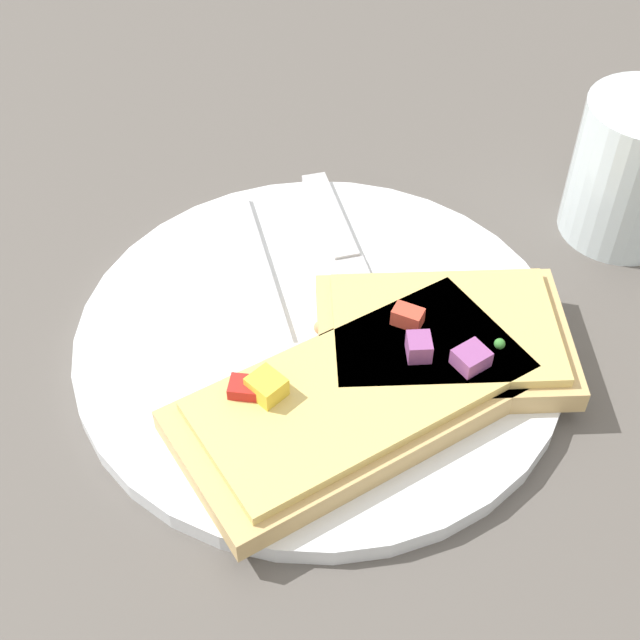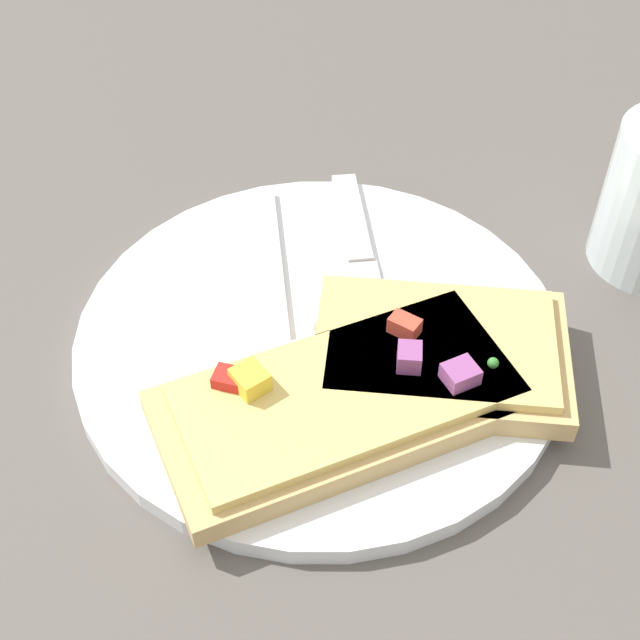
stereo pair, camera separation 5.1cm
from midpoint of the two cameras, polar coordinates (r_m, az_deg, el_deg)
The scene contains 7 objects.
ground_plane at distance 0.53m, azimuth 2.77°, elevation -1.80°, with size 4.00×4.00×0.00m, color #56514C.
plate at distance 0.52m, azimuth 2.79°, elevation -1.36°, with size 0.28×0.28×0.01m.
fork at distance 0.52m, azimuth 0.11°, elevation -0.51°, with size 0.14×0.20×0.01m.
knife at distance 0.55m, azimuth 5.42°, elevation 2.89°, with size 0.14×0.20×0.01m.
pizza_slice_main at distance 0.47m, azimuth 4.71°, elevation -5.24°, with size 0.22×0.14×0.03m.
pizza_slice_corner at distance 0.50m, azimuth 10.64°, elevation -2.08°, with size 0.17×0.17×0.03m.
crumb_scatter at distance 0.50m, azimuth 2.53°, elevation -1.65°, with size 0.08×0.04×0.01m.
Camera 2 is at (-0.22, -0.27, 0.39)m, focal length 50.00 mm.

